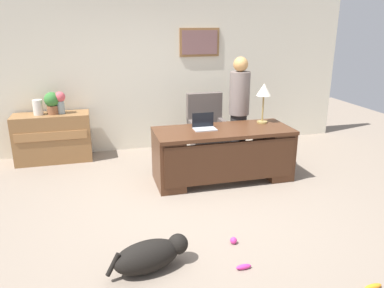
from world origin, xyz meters
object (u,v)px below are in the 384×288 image
(potted_plant, at_px, (52,102))
(vase_with_flowers, at_px, (60,101))
(desk_lamp, at_px, (264,92))
(dog_toy_bone, at_px, (373,287))
(desk, at_px, (223,153))
(laptop, at_px, (204,125))
(credenza, at_px, (53,138))
(dog_toy_ball, at_px, (233,240))
(vase_empty, at_px, (38,107))
(armchair, at_px, (207,131))
(dog_toy_plush, at_px, (244,267))
(person_standing, at_px, (239,110))
(dog_lying, at_px, (151,255))

(potted_plant, bearing_deg, vase_with_flowers, 0.00)
(desk_lamp, xyz_separation_m, dog_toy_bone, (-0.21, -2.85, -1.22))
(desk, bearing_deg, laptop, 156.05)
(credenza, relative_size, dog_toy_bone, 6.66)
(dog_toy_ball, distance_m, dog_toy_bone, 1.35)
(potted_plant, bearing_deg, vase_empty, 180.00)
(armchair, height_order, desk_lamp, desk_lamp)
(armchair, distance_m, desk_lamp, 1.23)
(potted_plant, xyz_separation_m, dog_toy_plush, (1.92, -3.57, -0.98))
(credenza, xyz_separation_m, dog_toy_ball, (2.03, -3.13, -0.37))
(dog_toy_ball, bearing_deg, laptop, 84.01)
(laptop, relative_size, potted_plant, 0.89)
(armchair, distance_m, dog_toy_ball, 2.67)
(desk, bearing_deg, armchair, 88.16)
(vase_empty, distance_m, dog_toy_bone, 5.25)
(person_standing, xyz_separation_m, desk_lamp, (0.23, -0.39, 0.34))
(person_standing, relative_size, dog_toy_bone, 9.52)
(person_standing, relative_size, laptop, 5.42)
(potted_plant, bearing_deg, desk, -31.45)
(armchair, distance_m, dog_toy_bone, 3.63)
(vase_with_flowers, bearing_deg, desk_lamp, -22.89)
(laptop, relative_size, desk_lamp, 0.53)
(dog_lying, distance_m, dog_toy_bone, 2.00)
(desk, distance_m, laptop, 0.50)
(credenza, distance_m, vase_empty, 0.55)
(laptop, relative_size, dog_toy_bone, 1.76)
(desk, xyz_separation_m, dog_toy_bone, (0.48, -2.63, -0.40))
(desk, relative_size, dog_toy_plush, 13.06)
(credenza, xyz_separation_m, dog_lying, (1.12, -3.34, -0.25))
(desk, xyz_separation_m, dog_toy_plush, (-0.51, -2.08, -0.40))
(desk, distance_m, dog_toy_bone, 2.70)
(credenza, relative_size, armchair, 1.10)
(dog_lying, bearing_deg, potted_plant, 107.77)
(desk, xyz_separation_m, vase_with_flowers, (-2.31, 1.49, 0.59))
(potted_plant, bearing_deg, laptop, -32.30)
(desk_lamp, bearing_deg, dog_toy_bone, -94.28)
(person_standing, height_order, dog_toy_ball, person_standing)
(dog_toy_ball, bearing_deg, dog_toy_plush, -97.91)
(laptop, bearing_deg, potted_plant, 147.70)
(desk, xyz_separation_m, laptop, (-0.27, 0.12, 0.40))
(armchair, height_order, vase_with_flowers, vase_with_flowers)
(credenza, bearing_deg, dog_toy_ball, -57.03)
(dog_toy_ball, bearing_deg, desk, 74.68)
(desk, xyz_separation_m, dog_lying, (-1.36, -1.86, -0.27))
(potted_plant, bearing_deg, credenza, -178.47)
(laptop, bearing_deg, dog_toy_bone, -74.81)
(dog_lying, xyz_separation_m, vase_empty, (-1.30, 3.34, 0.77))
(desk, height_order, vase_empty, vase_empty)
(laptop, xyz_separation_m, dog_toy_plush, (-0.24, -2.20, -0.80))
(laptop, height_order, dog_toy_ball, laptop)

